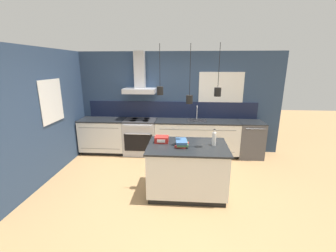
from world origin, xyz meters
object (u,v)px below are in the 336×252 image
dishwasher (250,139)px  bottle_on_island (214,139)px  book_stack (182,143)px  red_supply_box (162,139)px  oven_range (141,137)px

dishwasher → bottle_on_island: (-1.15, -1.76, 0.58)m
bottle_on_island → book_stack: (-0.56, -0.07, -0.07)m
bottle_on_island → book_stack: 0.57m
dishwasher → book_stack: book_stack is taller
book_stack → red_supply_box: bearing=155.9°
bottle_on_island → red_supply_box: (-0.93, 0.09, -0.07)m
bottle_on_island → dishwasher: bearing=57.0°
oven_range → dishwasher: (2.80, 0.00, 0.00)m
bottle_on_island → book_stack: size_ratio=0.86×
oven_range → book_stack: book_stack is taller
oven_range → dishwasher: bearing=0.1°
oven_range → red_supply_box: (0.73, -1.67, 0.51)m
bottle_on_island → red_supply_box: bottle_on_island is taller
book_stack → dishwasher: bearing=47.1°
dishwasher → bottle_on_island: 2.18m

